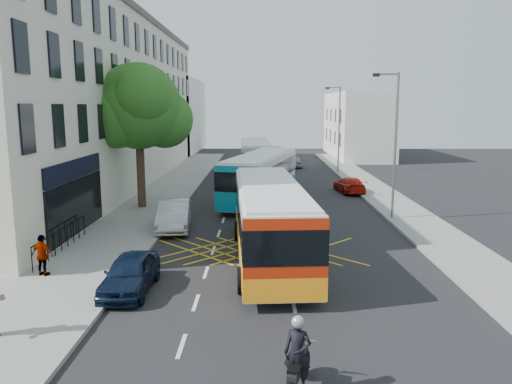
{
  "coord_description": "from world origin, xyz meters",
  "views": [
    {
      "loc": [
        -1.07,
        -15.46,
        6.36
      ],
      "look_at": [
        -1.32,
        8.61,
        2.2
      ],
      "focal_mm": 35.0,
      "sensor_mm": 36.0,
      "label": 1
    }
  ],
  "objects_px": {
    "bus_far": "(256,158)",
    "pedestrian_far": "(43,255)",
    "parked_car_silver": "(174,215)",
    "bus_near": "(270,220)",
    "street_tree": "(138,107)",
    "distant_car_silver": "(295,162)",
    "lamp_far": "(338,125)",
    "lamp_near": "(394,138)",
    "bus_mid": "(261,176)",
    "parked_car_blue": "(130,273)",
    "motorbike": "(298,357)",
    "red_hatchback": "(349,185)",
    "distant_car_grey": "(274,152)"
  },
  "relations": [
    {
      "from": "red_hatchback",
      "to": "distant_car_grey",
      "type": "xyz_separation_m",
      "value": [
        -4.92,
        24.83,
        0.12
      ]
    },
    {
      "from": "bus_far",
      "to": "pedestrian_far",
      "type": "bearing_deg",
      "value": -107.83
    },
    {
      "from": "red_hatchback",
      "to": "pedestrian_far",
      "type": "relative_size",
      "value": 2.58
    },
    {
      "from": "parked_car_blue",
      "to": "bus_mid",
      "type": "bearing_deg",
      "value": 75.52
    },
    {
      "from": "parked_car_silver",
      "to": "red_hatchback",
      "type": "height_order",
      "value": "parked_car_silver"
    },
    {
      "from": "motorbike",
      "to": "pedestrian_far",
      "type": "distance_m",
      "value": 11.56
    },
    {
      "from": "lamp_near",
      "to": "parked_car_blue",
      "type": "bearing_deg",
      "value": -137.06
    },
    {
      "from": "motorbike",
      "to": "red_hatchback",
      "type": "height_order",
      "value": "motorbike"
    },
    {
      "from": "parked_car_blue",
      "to": "red_hatchback",
      "type": "bearing_deg",
      "value": 61.81
    },
    {
      "from": "lamp_far",
      "to": "red_hatchback",
      "type": "relative_size",
      "value": 2.0
    },
    {
      "from": "lamp_far",
      "to": "motorbike",
      "type": "xyz_separation_m",
      "value": [
        -6.45,
        -37.21,
        -3.74
      ]
    },
    {
      "from": "distant_car_silver",
      "to": "parked_car_blue",
      "type": "bearing_deg",
      "value": 76.04
    },
    {
      "from": "motorbike",
      "to": "street_tree",
      "type": "bearing_deg",
      "value": 129.86
    },
    {
      "from": "street_tree",
      "to": "bus_far",
      "type": "height_order",
      "value": "street_tree"
    },
    {
      "from": "lamp_far",
      "to": "pedestrian_far",
      "type": "relative_size",
      "value": 5.16
    },
    {
      "from": "distant_car_grey",
      "to": "distant_car_silver",
      "type": "distance_m",
      "value": 9.64
    },
    {
      "from": "lamp_near",
      "to": "bus_mid",
      "type": "relative_size",
      "value": 0.68
    },
    {
      "from": "bus_near",
      "to": "distant_car_silver",
      "type": "distance_m",
      "value": 31.99
    },
    {
      "from": "lamp_far",
      "to": "distant_car_grey",
      "type": "bearing_deg",
      "value": 111.89
    },
    {
      "from": "bus_far",
      "to": "distant_car_silver",
      "type": "xyz_separation_m",
      "value": [
        4.03,
        6.93,
        -1.12
      ]
    },
    {
      "from": "bus_mid",
      "to": "lamp_near",
      "type": "bearing_deg",
      "value": -23.98
    },
    {
      "from": "bus_near",
      "to": "motorbike",
      "type": "bearing_deg",
      "value": -91.28
    },
    {
      "from": "street_tree",
      "to": "pedestrian_far",
      "type": "xyz_separation_m",
      "value": [
        -0.63,
        -12.78,
        -5.37
      ]
    },
    {
      "from": "bus_near",
      "to": "bus_mid",
      "type": "relative_size",
      "value": 0.99
    },
    {
      "from": "red_hatchback",
      "to": "distant_car_silver",
      "type": "height_order",
      "value": "distant_car_silver"
    },
    {
      "from": "distant_car_silver",
      "to": "lamp_far",
      "type": "bearing_deg",
      "value": 128.11
    },
    {
      "from": "distant_car_grey",
      "to": "bus_mid",
      "type": "bearing_deg",
      "value": -89.33
    },
    {
      "from": "bus_mid",
      "to": "distant_car_grey",
      "type": "bearing_deg",
      "value": 100.79
    },
    {
      "from": "lamp_near",
      "to": "distant_car_silver",
      "type": "height_order",
      "value": "lamp_near"
    },
    {
      "from": "parked_car_silver",
      "to": "bus_near",
      "type": "bearing_deg",
      "value": -52.21
    },
    {
      "from": "distant_car_grey",
      "to": "distant_car_silver",
      "type": "xyz_separation_m",
      "value": [
        1.92,
        -9.44,
        -0.11
      ]
    },
    {
      "from": "parked_car_blue",
      "to": "pedestrian_far",
      "type": "height_order",
      "value": "pedestrian_far"
    },
    {
      "from": "red_hatchback",
      "to": "distant_car_silver",
      "type": "xyz_separation_m",
      "value": [
        -3.0,
        15.39,
        0.01
      ]
    },
    {
      "from": "bus_far",
      "to": "distant_car_grey",
      "type": "xyz_separation_m",
      "value": [
        2.11,
        16.37,
        -1.0
      ]
    },
    {
      "from": "bus_mid",
      "to": "red_hatchback",
      "type": "xyz_separation_m",
      "value": [
        6.57,
        3.44,
        -1.11
      ]
    },
    {
      "from": "lamp_near",
      "to": "distant_car_silver",
      "type": "distance_m",
      "value": 25.13
    },
    {
      "from": "bus_mid",
      "to": "lamp_far",
      "type": "bearing_deg",
      "value": 77.19
    },
    {
      "from": "parked_car_blue",
      "to": "distant_car_silver",
      "type": "relative_size",
      "value": 1.1
    },
    {
      "from": "lamp_near",
      "to": "distant_car_silver",
      "type": "relative_size",
      "value": 2.31
    },
    {
      "from": "street_tree",
      "to": "lamp_far",
      "type": "bearing_deg",
      "value": 49.19
    },
    {
      "from": "street_tree",
      "to": "distant_car_grey",
      "type": "xyz_separation_m",
      "value": [
        9.09,
        31.01,
        -5.59
      ]
    },
    {
      "from": "red_hatchback",
      "to": "distant_car_silver",
      "type": "relative_size",
      "value": 1.16
    },
    {
      "from": "parked_car_blue",
      "to": "distant_car_grey",
      "type": "xyz_separation_m",
      "value": [
        6.18,
        44.95,
        0.05
      ]
    },
    {
      "from": "distant_car_grey",
      "to": "parked_car_silver",
      "type": "bearing_deg",
      "value": -95.69
    },
    {
      "from": "street_tree",
      "to": "distant_car_silver",
      "type": "distance_m",
      "value": 24.87
    },
    {
      "from": "motorbike",
      "to": "parked_car_blue",
      "type": "height_order",
      "value": "motorbike"
    },
    {
      "from": "bus_near",
      "to": "red_hatchback",
      "type": "bearing_deg",
      "value": 65.49
    },
    {
      "from": "bus_near",
      "to": "red_hatchback",
      "type": "relative_size",
      "value": 2.89
    },
    {
      "from": "street_tree",
      "to": "bus_far",
      "type": "bearing_deg",
      "value": 64.51
    },
    {
      "from": "bus_far",
      "to": "motorbike",
      "type": "xyz_separation_m",
      "value": [
        1.28,
        -34.81,
        -0.83
      ]
    }
  ]
}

